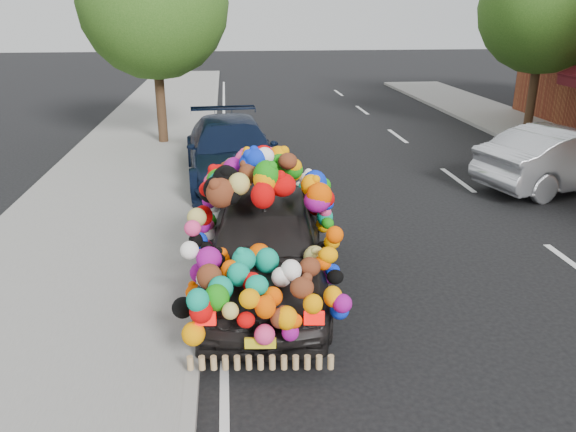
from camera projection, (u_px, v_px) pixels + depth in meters
ground at (357, 281)px, 8.49m from camera, size 100.00×100.00×0.00m
sidewalk at (63, 292)px, 8.04m from camera, size 4.00×60.00×0.12m
kerb at (200, 285)px, 8.23m from camera, size 0.15×60.00×0.13m
tree_near_sidewalk at (153, 3)px, 15.57m from camera, size 4.20×4.20×6.13m
tree_far_b at (545, 8)px, 17.27m from camera, size 4.00×4.00×5.90m
plush_art_car at (265, 222)px, 7.86m from camera, size 2.48×4.60×2.09m
navy_sedan at (231, 152)px, 13.13m from camera, size 2.42×5.19×1.47m
silver_hatchback at (568, 158)px, 12.67m from camera, size 4.54×2.62×1.41m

